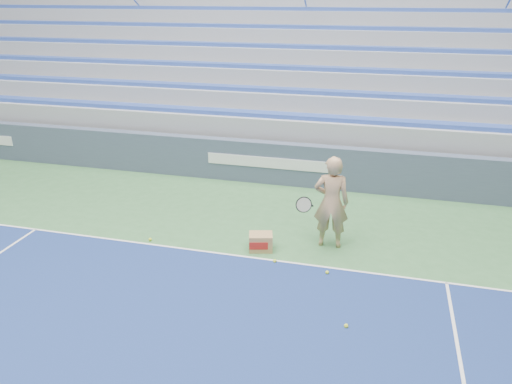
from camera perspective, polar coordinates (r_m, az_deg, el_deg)
sponsor_barrier at (r=12.98m, az=1.46°, el=3.39°), size 30.00×0.32×1.10m
bleachers at (r=18.07m, az=5.82°, el=14.47°), size 31.00×9.15×7.30m
tennis_player at (r=9.68m, az=8.58°, el=-1.17°), size 0.96×0.86×1.85m
ball_box at (r=9.72m, az=0.55°, el=-5.73°), size 0.52×0.45×0.34m
tennis_ball_0 at (r=10.34m, az=-12.01°, el=-5.32°), size 0.07×0.07×0.07m
tennis_ball_1 at (r=9.09m, az=8.13°, el=-9.09°), size 0.07×0.07×0.07m
tennis_ball_2 at (r=7.85m, az=10.26°, el=-14.82°), size 0.07×0.07×0.07m
tennis_ball_3 at (r=9.36m, az=2.15°, el=-7.88°), size 0.07×0.07×0.07m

